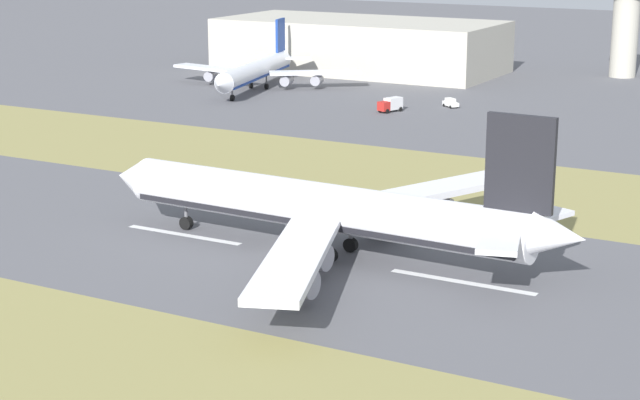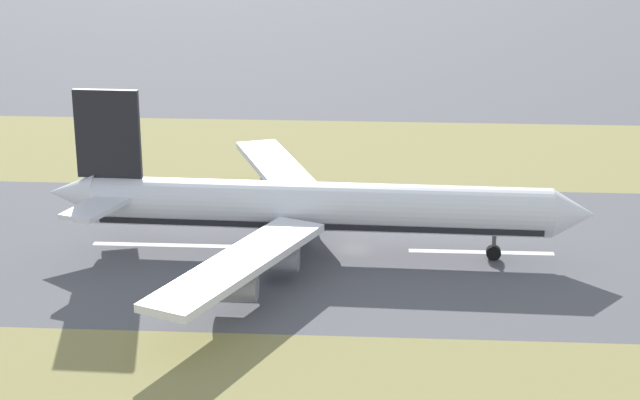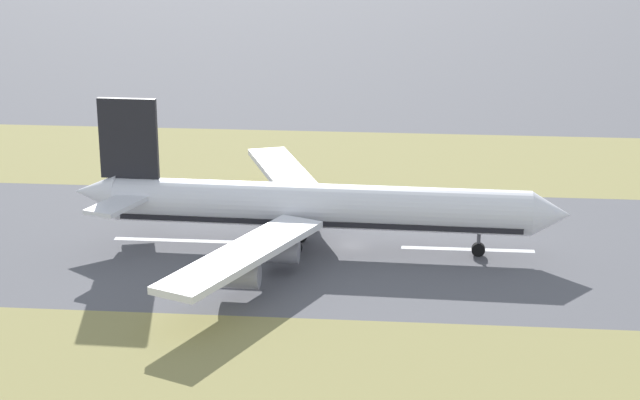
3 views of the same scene
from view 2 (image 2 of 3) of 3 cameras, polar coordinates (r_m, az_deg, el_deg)
The scene contains 5 objects.
ground_plane at distance 134.02m, azimuth 1.80°, elevation -2.64°, with size 800.00×800.00×0.00m, color #56565B.
grass_median_west at distance 176.73m, azimuth 2.27°, elevation 2.61°, with size 40.00×600.00×0.01m, color olive.
centreline_dash_mid at distance 136.80m, azimuth -8.35°, elevation -2.39°, with size 1.20×18.00×0.01m, color silver.
centreline_dash_far at distance 134.54m, azimuth 8.59°, elevation -2.76°, with size 1.20×18.00×0.01m, color silver.
airplane_main_jet at distance 130.71m, azimuth -0.83°, elevation -0.38°, with size 64.11×67.14×20.20m.
Camera 2 is at (124.98, 3.59, 48.27)m, focal length 60.00 mm.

